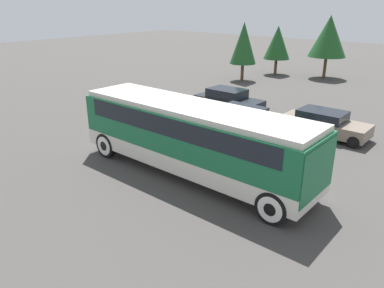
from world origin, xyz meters
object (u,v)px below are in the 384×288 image
at_px(parked_car_far, 244,120).
at_px(tour_bus, 194,134).
at_px(parked_car_near, 324,123).
at_px(parked_car_mid, 228,100).

bearing_deg(parked_car_far, tour_bus, -76.69).
height_order(tour_bus, parked_car_near, tour_bus).
relative_size(parked_car_near, parked_car_far, 0.99).
xyz_separation_m(tour_bus, parked_car_mid, (-4.69, 9.06, -1.11)).
distance_m(tour_bus, parked_car_far, 6.19).
distance_m(tour_bus, parked_car_mid, 10.26).
bearing_deg(parked_car_mid, parked_car_far, -43.66).
distance_m(parked_car_mid, parked_car_far, 4.54).
height_order(parked_car_near, parked_car_far, parked_car_far).
bearing_deg(parked_car_mid, tour_bus, -62.65).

